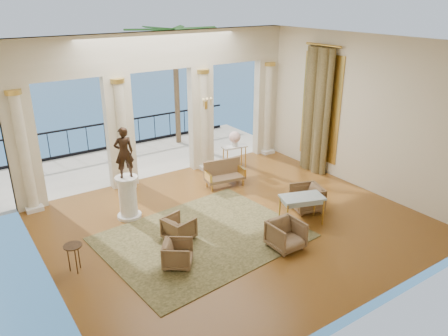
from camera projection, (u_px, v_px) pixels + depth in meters
floor at (234, 223)px, 11.27m from camera, size 9.00×9.00×0.00m
room_walls at (265, 125)px, 9.34m from camera, size 9.00×9.00×9.00m
arcade at (162, 97)px, 13.24m from camera, size 9.00×0.56×4.50m
terrace at (141, 159)px, 15.74m from camera, size 10.00×3.60×0.10m
balustrade at (123, 136)px, 16.80m from camera, size 9.00×0.06×1.03m
palm_tree at (174, 35)px, 15.86m from camera, size 2.00×2.00×4.50m
curtain at (316, 111)px, 13.90m from camera, size 0.33×1.40×4.09m
window_frame at (321, 108)px, 13.97m from camera, size 0.04×1.60×3.40m
wall_sconce at (206, 104)px, 13.86m from camera, size 0.30×0.11×0.33m
rug at (203, 237)px, 10.58m from camera, size 4.87×3.95×0.02m
armchair_a at (178, 253)px, 9.39m from camera, size 0.82×0.83×0.63m
armchair_b at (286, 234)px, 10.03m from camera, size 0.73×0.68×0.75m
armchair_c at (307, 197)px, 11.79m from camera, size 0.91×0.94×0.78m
armchair_d at (179, 227)px, 10.40m from camera, size 0.74×0.77×0.66m
settee at (224, 173)px, 13.32m from camera, size 1.28×0.71×0.80m
game_table at (302, 199)px, 11.04m from camera, size 1.21×0.91×0.74m
pedestal at (128, 198)px, 11.35m from camera, size 0.63×0.63×1.15m
statue at (124, 153)px, 10.88m from camera, size 0.53×0.39×1.33m
console_table at (235, 150)px, 14.51m from camera, size 0.88×0.44×0.80m
urn at (235, 138)px, 14.35m from camera, size 0.39×0.39×0.51m
side_table at (73, 249)px, 9.11m from camera, size 0.39×0.39×0.63m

